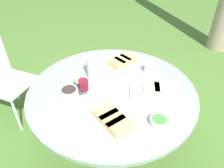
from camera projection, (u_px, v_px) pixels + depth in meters
name	position (u px, v px, depth m)	size (l,w,h in m)	color
ground_plane	(112.00, 144.00, 2.29)	(40.00, 40.00, 0.00)	#446B2B
dining_table	(112.00, 98.00, 1.90)	(1.42, 1.42, 0.74)	#4C4C51
chair_near_left	(2.00, 77.00, 2.36)	(0.58, 0.57, 0.89)	white
water_pitcher	(93.00, 67.00, 1.93)	(0.11, 0.10, 0.20)	silver
wine_glass	(84.00, 86.00, 1.69)	(0.08, 0.08, 0.17)	silver
platter_bread_main	(154.00, 90.00, 1.80)	(0.26, 0.38, 0.06)	white
platter_charcuterie	(123.00, 62.00, 2.13)	(0.38, 0.40, 0.07)	white
platter_sandwich_side	(112.00, 121.00, 1.52)	(0.43, 0.39, 0.07)	white
bowl_fries	(80.00, 83.00, 1.88)	(0.11, 0.11, 0.04)	#334256
bowl_salad	(159.00, 121.00, 1.52)	(0.13, 0.13, 0.05)	silver
bowl_olives	(69.00, 92.00, 1.76)	(0.15, 0.15, 0.06)	beige
cup_water_near	(148.00, 67.00, 2.02)	(0.07, 0.07, 0.10)	silver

